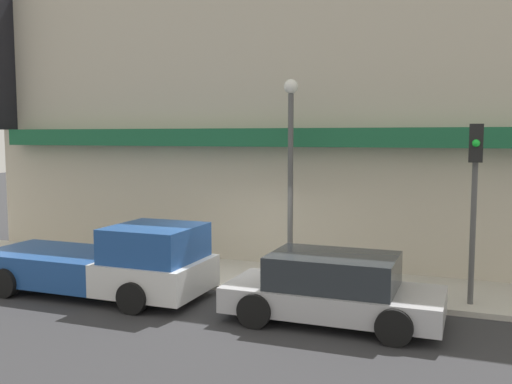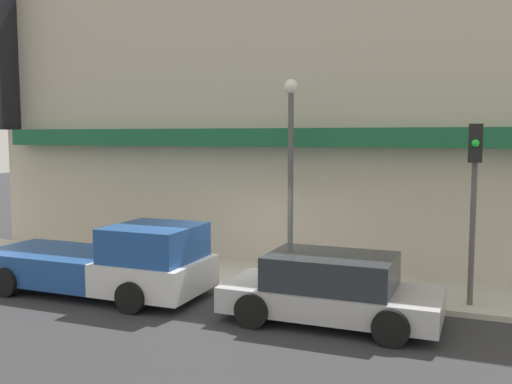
{
  "view_description": "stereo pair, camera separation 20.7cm",
  "coord_description": "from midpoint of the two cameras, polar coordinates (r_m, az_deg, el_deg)",
  "views": [
    {
      "loc": [
        5.08,
        -12.27,
        3.74
      ],
      "look_at": [
        -0.07,
        1.13,
        2.32
      ],
      "focal_mm": 40.0,
      "sensor_mm": 36.0,
      "label": 1
    },
    {
      "loc": [
        5.28,
        -12.2,
        3.74
      ],
      "look_at": [
        -0.07,
        1.13,
        2.32
      ],
      "focal_mm": 40.0,
      "sensor_mm": 36.0,
      "label": 2
    }
  ],
  "objects": [
    {
      "name": "ground_plane",
      "position": [
        13.8,
        -1.05,
        -10.09
      ],
      "size": [
        80.0,
        80.0,
        0.0
      ],
      "primitive_type": "plane",
      "color": "#2D2D30"
    },
    {
      "name": "sidewalk",
      "position": [
        15.05,
        1.06,
        -8.52
      ],
      "size": [
        36.0,
        2.81,
        0.12
      ],
      "color": "#B7B2A8",
      "rests_on": "ground"
    },
    {
      "name": "building",
      "position": [
        17.33,
        4.44,
        7.01
      ],
      "size": [
        19.8,
        3.8,
        10.5
      ],
      "color": "#BCB29E",
      "rests_on": "ground"
    },
    {
      "name": "pickup_truck",
      "position": [
        13.95,
        -14.11,
        -6.88
      ],
      "size": [
        5.57,
        2.32,
        1.72
      ],
      "rotation": [
        0.0,
        0.0,
        -0.02
      ],
      "color": "silver",
      "rests_on": "ground"
    },
    {
      "name": "parked_car",
      "position": [
        11.72,
        8.03,
        -9.57
      ],
      "size": [
        4.31,
        2.1,
        1.37
      ],
      "rotation": [
        0.0,
        0.0,
        -0.02
      ],
      "color": "#ADADB2",
      "rests_on": "ground"
    },
    {
      "name": "fire_hydrant",
      "position": [
        15.26,
        -7.04,
        -6.91
      ],
      "size": [
        0.18,
        0.18,
        0.63
      ],
      "color": "yellow",
      "rests_on": "sidewalk"
    },
    {
      "name": "street_lamp",
      "position": [
        14.42,
        3.9,
        3.9
      ],
      "size": [
        0.36,
        0.36,
        5.03
      ],
      "color": "#4C4C4C",
      "rests_on": "sidewalk"
    },
    {
      "name": "traffic_light",
      "position": [
        12.8,
        21.41,
        0.92
      ],
      "size": [
        0.28,
        0.42,
        3.87
      ],
      "color": "#4C4C4C",
      "rests_on": "sidewalk"
    }
  ]
}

